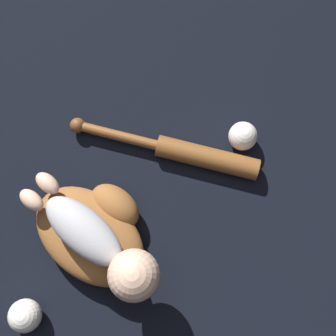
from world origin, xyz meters
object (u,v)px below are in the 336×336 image
(baseball, at_px, (243,136))
(baby_figure, at_px, (103,248))
(baseball_bat, at_px, (187,153))
(baseball_spare, at_px, (25,316))
(baseball_glove, at_px, (94,231))

(baseball, bearing_deg, baby_figure, -112.75)
(baseball_bat, xyz_separation_m, baseball, (0.11, 0.10, 0.01))
(baseball_bat, relative_size, baseball_spare, 6.38)
(baseball_glove, relative_size, baseball_spare, 4.33)
(baby_figure, relative_size, baseball_bat, 0.78)
(baby_figure, xyz_separation_m, baseball, (0.18, 0.42, -0.10))
(baseball_glove, relative_size, baseball, 4.49)
(baby_figure, xyz_separation_m, baseball_bat, (0.06, 0.32, -0.11))
(baseball_bat, distance_m, baseball_spare, 0.57)
(baseball_bat, height_order, baseball, baseball)
(baseball_bat, bearing_deg, baseball_glove, -112.50)
(baseball, bearing_deg, baseball_spare, -114.15)
(baseball_glove, bearing_deg, baseball_spare, -102.01)
(baseball_glove, bearing_deg, baseball_bat, 67.50)
(baby_figure, bearing_deg, baseball_spare, -116.78)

